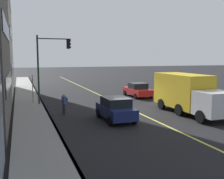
# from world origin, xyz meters

# --- Properties ---
(ground) EXTENTS (200.00, 200.00, 0.00)m
(ground) POSITION_xyz_m (0.00, 0.00, 0.00)
(ground) COLOR black
(sidewalk_slab) EXTENTS (80.00, 2.60, 0.15)m
(sidewalk_slab) POSITION_xyz_m (0.00, 8.13, 0.07)
(sidewalk_slab) COLOR gray
(sidewalk_slab) RESTS_ON ground
(curb_edge) EXTENTS (80.00, 0.16, 0.15)m
(curb_edge) POSITION_xyz_m (0.00, 6.91, 0.07)
(curb_edge) COLOR slate
(curb_edge) RESTS_ON ground
(lane_stripe_center) EXTENTS (80.00, 0.16, 0.01)m
(lane_stripe_center) POSITION_xyz_m (0.00, 0.00, 0.01)
(lane_stripe_center) COLOR #D8CC4C
(lane_stripe_center) RESTS_ON ground
(car_red) EXTENTS (4.43, 2.07, 1.56)m
(car_red) POSITION_xyz_m (6.41, -3.66, 0.77)
(car_red) COLOR red
(car_red) RESTS_ON ground
(car_navy) EXTENTS (4.00, 1.95, 1.65)m
(car_navy) POSITION_xyz_m (-3.27, 2.58, 0.84)
(car_navy) COLOR navy
(car_navy) RESTS_ON ground
(truck_yellow) EXTENTS (7.56, 2.50, 3.09)m
(truck_yellow) POSITION_xyz_m (-2.97, -3.64, 1.63)
(truck_yellow) COLOR silver
(truck_yellow) RESTS_ON ground
(pedestrian_with_backpack) EXTENTS (0.44, 0.45, 1.63)m
(pedestrian_with_backpack) POSITION_xyz_m (-0.09, 5.67, 0.94)
(pedestrian_with_backpack) COLOR #383838
(pedestrian_with_backpack) RESTS_ON ground
(traffic_light_mast) EXTENTS (0.28, 3.16, 6.43)m
(traffic_light_mast) POSITION_xyz_m (4.60, 6.15, 4.32)
(traffic_light_mast) COLOR #1E3823
(traffic_light_mast) RESTS_ON ground
(street_sign_post) EXTENTS (0.60, 0.08, 2.78)m
(street_sign_post) POSITION_xyz_m (5.69, 7.74, 1.64)
(street_sign_post) COLOR slate
(street_sign_post) RESTS_ON ground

